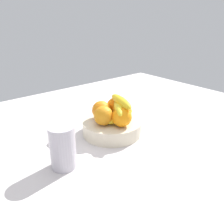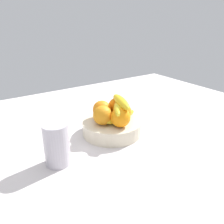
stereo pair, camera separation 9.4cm
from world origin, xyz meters
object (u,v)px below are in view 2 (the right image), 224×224
(orange_front_left, at_px, (102,110))
(orange_front_right, at_px, (103,115))
(banana_bunch, at_px, (120,109))
(thermos_tumbler, at_px, (57,144))
(orange_center, at_px, (121,117))
(orange_back_left, at_px, (122,111))
(fruit_bowl, at_px, (112,127))
(orange_back_right, at_px, (117,106))
(jar_lid, at_px, (57,139))

(orange_front_left, distance_m, orange_front_right, 0.06)
(orange_front_right, bearing_deg, banana_bunch, 170.57)
(orange_front_right, xyz_separation_m, thermos_tumbler, (0.23, 0.08, -0.02))
(orange_center, relative_size, orange_back_left, 1.00)
(orange_back_left, bearing_deg, fruit_bowl, -25.12)
(orange_front_right, bearing_deg, orange_center, 129.54)
(fruit_bowl, relative_size, orange_front_left, 3.17)
(orange_back_right, height_order, banana_bunch, banana_bunch)
(orange_front_right, xyz_separation_m, orange_center, (-0.05, 0.06, 0.00))
(orange_front_right, xyz_separation_m, banana_bunch, (-0.08, 0.01, 0.01))
(fruit_bowl, distance_m, orange_center, 0.10)
(orange_front_left, height_order, jar_lid, orange_front_left)
(orange_back_right, bearing_deg, orange_front_right, 25.05)
(fruit_bowl, distance_m, banana_bunch, 0.09)
(orange_center, xyz_separation_m, orange_back_left, (-0.04, -0.05, 0.00))
(orange_front_right, xyz_separation_m, orange_back_left, (-0.09, 0.01, 0.00))
(orange_front_right, relative_size, orange_back_left, 1.00)
(orange_center, xyz_separation_m, jar_lid, (0.22, -0.14, -0.09))
(fruit_bowl, xyz_separation_m, jar_lid, (0.22, -0.07, -0.02))
(orange_front_right, distance_m, orange_center, 0.08)
(orange_back_left, distance_m, banana_bunch, 0.02)
(fruit_bowl, bearing_deg, thermos_tumbler, 16.54)
(orange_front_right, relative_size, orange_center, 1.00)
(orange_front_left, xyz_separation_m, thermos_tumbler, (0.26, 0.13, -0.02))
(thermos_tumbler, distance_m, jar_lid, 0.18)
(orange_front_right, distance_m, jar_lid, 0.21)
(thermos_tumbler, bearing_deg, fruit_bowl, -163.46)
(orange_center, bearing_deg, banana_bunch, -123.23)
(thermos_tumbler, bearing_deg, orange_front_left, -153.37)
(orange_back_left, xyz_separation_m, jar_lid, (0.26, -0.09, -0.09))
(orange_center, height_order, orange_back_left, same)
(fruit_bowl, relative_size, jar_lid, 4.09)
(orange_center, bearing_deg, orange_front_right, -50.46)
(thermos_tumbler, xyz_separation_m, jar_lid, (-0.06, -0.16, -0.07))
(orange_center, bearing_deg, fruit_bowl, -92.77)
(thermos_tumbler, height_order, jar_lid, thermos_tumbler)
(orange_back_left, xyz_separation_m, thermos_tumbler, (0.32, 0.07, -0.02))
(orange_front_right, height_order, thermos_tumbler, thermos_tumbler)
(orange_back_right, distance_m, jar_lid, 0.30)
(orange_center, distance_m, banana_bunch, 0.06)
(orange_front_left, height_order, banana_bunch, banana_bunch)
(fruit_bowl, height_order, jar_lid, fruit_bowl)
(orange_front_left, xyz_separation_m, orange_front_right, (0.03, 0.05, 0.00))
(orange_back_left, xyz_separation_m, banana_bunch, (0.01, 0.00, 0.01))
(fruit_bowl, xyz_separation_m, orange_front_left, (0.02, -0.05, 0.07))
(fruit_bowl, relative_size, orange_center, 3.17)
(orange_front_left, xyz_separation_m, jar_lid, (0.20, -0.03, -0.09))
(orange_front_left, distance_m, banana_bunch, 0.08)
(jar_lid, bearing_deg, fruit_bowl, 161.94)
(orange_center, xyz_separation_m, banana_bunch, (-0.03, -0.05, 0.01))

